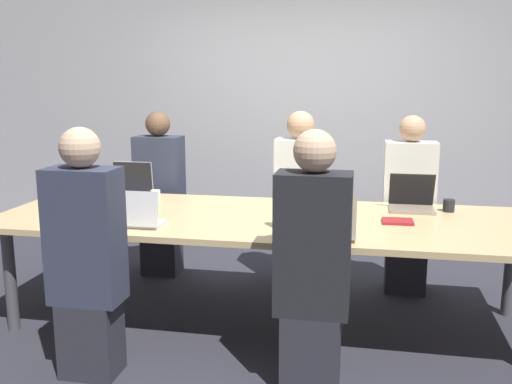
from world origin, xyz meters
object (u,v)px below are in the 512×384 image
(stapler, at_px, (336,218))
(person_far_center, at_px, (299,200))
(laptop_near_left, at_px, (136,216))
(person_far_left, at_px, (160,196))
(cup_far_left, at_px, (155,195))
(cup_far_right, at_px, (449,206))
(person_near_midright, at_px, (312,267))
(laptop_far_left, at_px, (131,187))
(cup_near_midright, at_px, (282,229))
(laptop_near_midright, at_px, (327,226))
(person_near_left, at_px, (86,258))
(cup_near_left, at_px, (101,218))
(person_far_right, at_px, (408,208))
(bottle_near_midright, at_px, (280,210))
(laptop_far_center, at_px, (303,195))
(laptop_far_right, at_px, (412,199))

(stapler, bearing_deg, person_far_center, 110.24)
(laptop_near_left, relative_size, person_far_left, 0.23)
(stapler, bearing_deg, cup_far_left, 162.68)
(cup_far_right, bearing_deg, person_near_midright, -124.94)
(cup_far_left, bearing_deg, laptop_far_left, 162.77)
(person_far_center, xyz_separation_m, stapler, (0.35, -0.93, 0.09))
(cup_near_midright, distance_m, stapler, 0.50)
(laptop_near_midright, bearing_deg, person_near_midright, 82.08)
(laptop_near_left, relative_size, laptop_far_left, 1.01)
(laptop_far_left, height_order, cup_far_left, laptop_far_left)
(laptop_near_midright, xyz_separation_m, stapler, (0.04, 0.41, -0.05))
(person_far_left, height_order, stapler, person_far_left)
(person_far_center, distance_m, person_near_left, 2.04)
(person_near_left, height_order, laptop_near_midright, person_near_left)
(person_far_left, bearing_deg, cup_near_left, -87.15)
(person_far_right, height_order, bottle_near_midright, person_far_right)
(person_far_center, bearing_deg, person_near_midright, -81.00)
(cup_far_right, relative_size, cup_near_midright, 1.12)
(laptop_far_left, bearing_deg, laptop_far_center, 1.43)
(bottle_near_midright, bearing_deg, laptop_far_center, 85.48)
(laptop_far_center, height_order, laptop_far_left, laptop_far_left)
(person_far_center, xyz_separation_m, laptop_far_right, (0.87, -0.46, 0.14))
(cup_near_left, xyz_separation_m, cup_far_left, (0.09, 0.76, 0.00))
(laptop_near_midright, height_order, bottle_near_midright, bottle_near_midright)
(laptop_near_left, relative_size, laptop_near_midright, 0.95)
(person_far_left, bearing_deg, laptop_near_midright, -40.96)
(person_far_left, bearing_deg, cup_far_right, -11.36)
(cup_far_left, relative_size, stapler, 0.53)
(stapler, bearing_deg, person_near_left, -148.48)
(cup_far_right, xyz_separation_m, bottle_near_midright, (-1.11, -0.69, 0.07))
(laptop_far_right, distance_m, bottle_near_midright, 1.11)
(cup_far_right, bearing_deg, person_far_right, 120.61)
(laptop_far_right, distance_m, cup_near_left, 2.18)
(cup_near_midright, height_order, stapler, cup_near_midright)
(person_far_right, xyz_separation_m, person_near_left, (-1.88, -1.72, 0.01))
(cup_near_left, bearing_deg, cup_far_right, 19.06)
(cup_far_right, relative_size, person_near_left, 0.06)
(cup_far_right, bearing_deg, cup_near_midright, -141.70)
(laptop_far_center, bearing_deg, stapler, -62.55)
(person_far_right, bearing_deg, laptop_far_right, -91.39)
(laptop_near_midright, relative_size, person_near_midright, 0.24)
(person_far_center, bearing_deg, cup_near_midright, -87.89)
(laptop_far_left, xyz_separation_m, cup_far_left, (0.23, -0.07, -0.04))
(cup_far_left, relative_size, bottle_near_midright, 0.29)
(cup_far_right, relative_size, laptop_far_left, 0.28)
(laptop_far_center, bearing_deg, laptop_far_right, -4.43)
(person_far_right, relative_size, person_near_left, 0.99)
(cup_near_left, xyz_separation_m, laptop_far_left, (-0.15, 0.83, 0.04))
(person_far_center, relative_size, person_far_left, 1.01)
(person_near_left, bearing_deg, laptop_near_left, -102.26)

